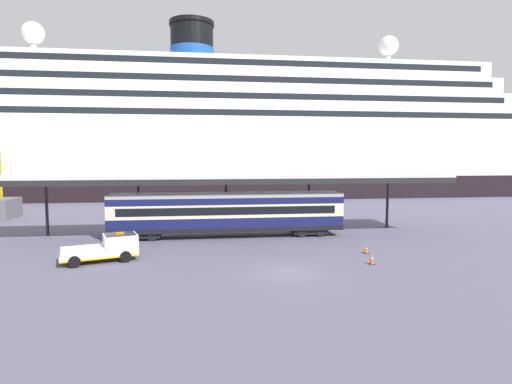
{
  "coord_description": "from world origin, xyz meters",
  "views": [
    {
      "loc": [
        -5.3,
        -25.28,
        7.51
      ],
      "look_at": [
        -0.93,
        8.64,
        4.5
      ],
      "focal_mm": 28.61,
      "sensor_mm": 36.0,
      "label": 1
    }
  ],
  "objects_px": {
    "train_carriage": "(228,212)",
    "cruise_ship": "(221,135)",
    "service_truck": "(107,247)",
    "traffic_cone_mid": "(372,259)",
    "traffic_cone_near": "(366,249)"
  },
  "relations": [
    {
      "from": "train_carriage",
      "to": "traffic_cone_near",
      "type": "distance_m",
      "value": 13.09
    },
    {
      "from": "train_carriage",
      "to": "service_truck",
      "type": "relative_size",
      "value": 3.84
    },
    {
      "from": "cruise_ship",
      "to": "traffic_cone_mid",
      "type": "distance_m",
      "value": 56.87
    },
    {
      "from": "train_carriage",
      "to": "traffic_cone_near",
      "type": "bearing_deg",
      "value": -37.58
    },
    {
      "from": "train_carriage",
      "to": "service_truck",
      "type": "xyz_separation_m",
      "value": [
        -9.15,
        -7.69,
        -1.31
      ]
    },
    {
      "from": "traffic_cone_near",
      "to": "traffic_cone_mid",
      "type": "distance_m",
      "value": 3.32
    },
    {
      "from": "train_carriage",
      "to": "cruise_ship",
      "type": "bearing_deg",
      "value": 88.26
    },
    {
      "from": "traffic_cone_mid",
      "to": "cruise_ship",
      "type": "bearing_deg",
      "value": 98.26
    },
    {
      "from": "cruise_ship",
      "to": "traffic_cone_mid",
      "type": "relative_size",
      "value": 156.06
    },
    {
      "from": "traffic_cone_near",
      "to": "cruise_ship",
      "type": "bearing_deg",
      "value": 99.73
    },
    {
      "from": "train_carriage",
      "to": "service_truck",
      "type": "distance_m",
      "value": 12.02
    },
    {
      "from": "service_truck",
      "to": "traffic_cone_mid",
      "type": "height_order",
      "value": "service_truck"
    },
    {
      "from": "cruise_ship",
      "to": "traffic_cone_near",
      "type": "height_order",
      "value": "cruise_ship"
    },
    {
      "from": "train_carriage",
      "to": "traffic_cone_near",
      "type": "xyz_separation_m",
      "value": [
        10.26,
        -7.89,
        -1.99
      ]
    },
    {
      "from": "train_carriage",
      "to": "traffic_cone_near",
      "type": "height_order",
      "value": "train_carriage"
    }
  ]
}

